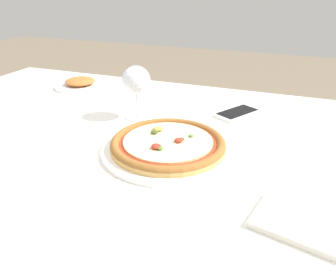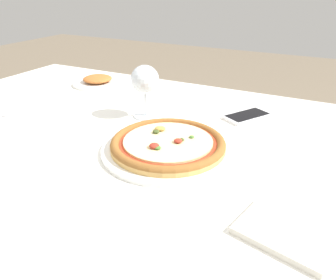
% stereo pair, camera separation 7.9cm
% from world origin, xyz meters
% --- Properties ---
extents(dining_table, '(1.47, 1.16, 0.71)m').
position_xyz_m(dining_table, '(0.00, 0.00, 0.64)').
color(dining_table, '#997047').
rests_on(dining_table, ground_plane).
extents(pizza_plate, '(0.33, 0.33, 0.04)m').
position_xyz_m(pizza_plate, '(0.19, 0.02, 0.73)').
color(pizza_plate, white).
rests_on(pizza_plate, dining_table).
extents(fork, '(0.05, 0.17, 0.00)m').
position_xyz_m(fork, '(-0.38, 0.07, 0.71)').
color(fork, silver).
rests_on(fork, dining_table).
extents(wine_glass_far_left, '(0.08, 0.08, 0.16)m').
position_xyz_m(wine_glass_far_left, '(0.03, 0.19, 0.82)').
color(wine_glass_far_left, silver).
rests_on(wine_glass_far_left, dining_table).
extents(cell_phone, '(0.13, 0.16, 0.01)m').
position_xyz_m(cell_phone, '(0.31, 0.32, 0.72)').
color(cell_phone, white).
rests_on(cell_phone, dining_table).
extents(side_plate, '(0.20, 0.20, 0.04)m').
position_xyz_m(side_plate, '(-0.32, 0.40, 0.73)').
color(side_plate, white).
rests_on(side_plate, dining_table).
extents(napkin_folded, '(0.17, 0.14, 0.01)m').
position_xyz_m(napkin_folded, '(0.50, -0.15, 0.72)').
color(napkin_folded, silver).
rests_on(napkin_folded, dining_table).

